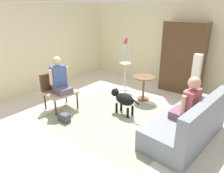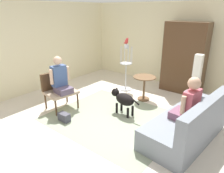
{
  "view_description": "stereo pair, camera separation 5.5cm",
  "coord_description": "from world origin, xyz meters",
  "views": [
    {
      "loc": [
        2.37,
        -3.36,
        2.34
      ],
      "look_at": [
        -0.12,
        -0.14,
        0.81
      ],
      "focal_mm": 33.04,
      "sensor_mm": 36.0,
      "label": 1
    },
    {
      "loc": [
        2.41,
        -3.32,
        2.34
      ],
      "look_at": [
        -0.12,
        -0.14,
        0.81
      ],
      "focal_mm": 33.04,
      "sensor_mm": 36.0,
      "label": 2
    }
  ],
  "objects": [
    {
      "name": "ground_plane",
      "position": [
        0.0,
        0.0,
        0.0
      ],
      "size": [
        7.38,
        7.38,
        0.0
      ],
      "primitive_type": "plane",
      "color": "beige"
    },
    {
      "name": "back_wall",
      "position": [
        0.0,
        2.99,
        1.28
      ],
      "size": [
        6.75,
        0.12,
        2.57
      ],
      "primitive_type": "cube",
      "color": "beige",
      "rests_on": "ground"
    },
    {
      "name": "left_wall",
      "position": [
        -3.13,
        0.3,
        1.28
      ],
      "size": [
        0.12,
        6.46,
        2.57
      ],
      "primitive_type": "cube",
      "color": "beige",
      "rests_on": "ground"
    },
    {
      "name": "area_rug",
      "position": [
        -0.15,
        -0.04,
        0.0
      ],
      "size": [
        2.76,
        2.34,
        0.01
      ],
      "primitive_type": "cube",
      "color": "gray",
      "rests_on": "ground"
    },
    {
      "name": "couch",
      "position": [
        1.45,
        0.2,
        0.31
      ],
      "size": [
        1.08,
        1.98,
        0.91
      ],
      "color": "slate",
      "rests_on": "ground"
    },
    {
      "name": "armchair",
      "position": [
        -1.6,
        -0.42,
        0.53
      ],
      "size": [
        0.73,
        0.79,
        0.89
      ],
      "color": "#4C331E",
      "rests_on": "ground"
    },
    {
      "name": "person_on_couch",
      "position": [
        1.4,
        0.17,
        0.75
      ],
      "size": [
        0.46,
        0.57,
        0.84
      ],
      "color": "#70475F"
    },
    {
      "name": "person_on_armchair",
      "position": [
        -1.45,
        -0.45,
        0.81
      ],
      "size": [
        0.49,
        0.5,
        0.86
      ],
      "color": "#584B61"
    },
    {
      "name": "round_end_table",
      "position": [
        -0.15,
        1.3,
        0.45
      ],
      "size": [
        0.6,
        0.6,
        0.66
      ],
      "color": "brown",
      "rests_on": "ground"
    },
    {
      "name": "dog",
      "position": [
        -0.11,
        0.28,
        0.38
      ],
      "size": [
        0.83,
        0.34,
        0.59
      ],
      "color": "black",
      "rests_on": "ground"
    },
    {
      "name": "bird_cage_stand",
      "position": [
        -0.97,
        1.61,
        0.66
      ],
      "size": [
        0.36,
        0.36,
        1.4
      ],
      "color": "silver",
      "rests_on": "ground"
    },
    {
      "name": "parrot",
      "position": [
        -0.97,
        1.61,
        1.49
      ],
      "size": [
        0.17,
        0.1,
        0.17
      ],
      "color": "red",
      "rests_on": "bird_cage_stand"
    },
    {
      "name": "column_lamp",
      "position": [
        1.04,
        1.75,
        0.66
      ],
      "size": [
        0.2,
        0.2,
        1.34
      ],
      "color": "#4C4742",
      "rests_on": "ground"
    },
    {
      "name": "armoire_cabinet",
      "position": [
        0.41,
        2.58,
        1.01
      ],
      "size": [
        1.16,
        0.56,
        2.02
      ],
      "primitive_type": "cube",
      "color": "#4C331E",
      "rests_on": "ground"
    },
    {
      "name": "handbag",
      "position": [
        -0.93,
        -0.82,
        0.09
      ],
      "size": [
        0.28,
        0.15,
        0.19
      ],
      "primitive_type": "cube",
      "color": "#3F3F4C",
      "rests_on": "ground"
    }
  ]
}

